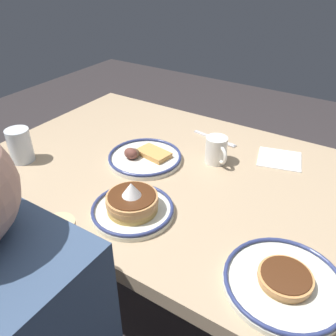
{
  "coord_description": "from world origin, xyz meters",
  "views": [
    {
      "loc": [
        -0.45,
        0.87,
        1.38
      ],
      "look_at": [
        0.07,
        0.05,
        0.76
      ],
      "focal_mm": 37.26,
      "sensor_mm": 36.0,
      "label": 1
    }
  ],
  "objects": [
    {
      "name": "drinking_glass",
      "position": [
        0.56,
        0.24,
        0.79
      ],
      "size": [
        0.08,
        0.08,
        0.12
      ],
      "color": "silver",
      "rests_on": "dining_table"
    },
    {
      "name": "coffee_mug",
      "position": [
        -0.02,
        -0.12,
        0.78
      ],
      "size": [
        0.1,
        0.08,
        0.1
      ],
      "color": "white",
      "rests_on": "dining_table"
    },
    {
      "name": "plate_near_main",
      "position": [
        0.19,
        0.01,
        0.75
      ],
      "size": [
        0.26,
        0.26,
        0.05
      ],
      "color": "silver",
      "rests_on": "dining_table"
    },
    {
      "name": "ground_plane",
      "position": [
        0.0,
        0.0,
        0.0
      ],
      "size": [
        6.0,
        6.0,
        0.0
      ],
      "primitive_type": "plane",
      "color": "#322C2D"
    },
    {
      "name": "fork_near",
      "position": [
        0.05,
        -0.27,
        0.74
      ],
      "size": [
        0.2,
        0.05,
        0.01
      ],
      "color": "silver",
      "rests_on": "dining_table"
    },
    {
      "name": "plate_far_companion",
      "position": [
        0.05,
        0.27,
        0.76
      ],
      "size": [
        0.24,
        0.24,
        0.11
      ],
      "color": "silver",
      "rests_on": "dining_table"
    },
    {
      "name": "dining_table",
      "position": [
        0.0,
        0.0,
        0.66
      ],
      "size": [
        1.49,
        0.9,
        0.73
      ],
      "color": "tan",
      "rests_on": "ground_plane"
    },
    {
      "name": "paper_napkin",
      "position": [
        -0.21,
        -0.26,
        0.74
      ],
      "size": [
        0.18,
        0.17,
        0.0
      ],
      "primitive_type": "cube",
      "rotation": [
        0.0,
        0.0,
        0.26
      ],
      "color": "white",
      "rests_on": "dining_table"
    },
    {
      "name": "plate_center_pancakes",
      "position": [
        -0.39,
        0.29,
        0.75
      ],
      "size": [
        0.27,
        0.27,
        0.04
      ],
      "color": "silver",
      "rests_on": "dining_table"
    }
  ]
}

